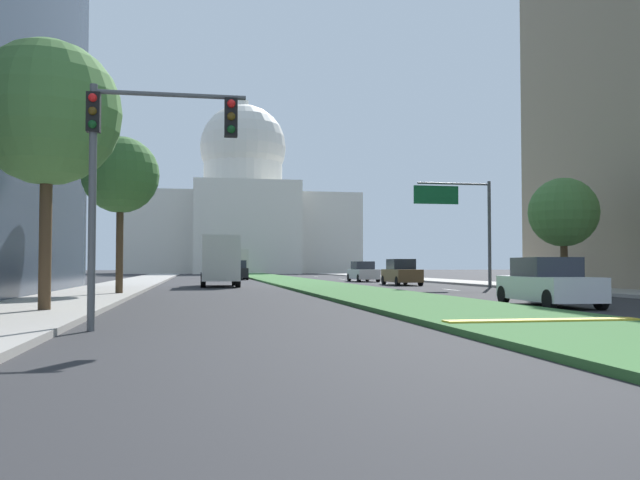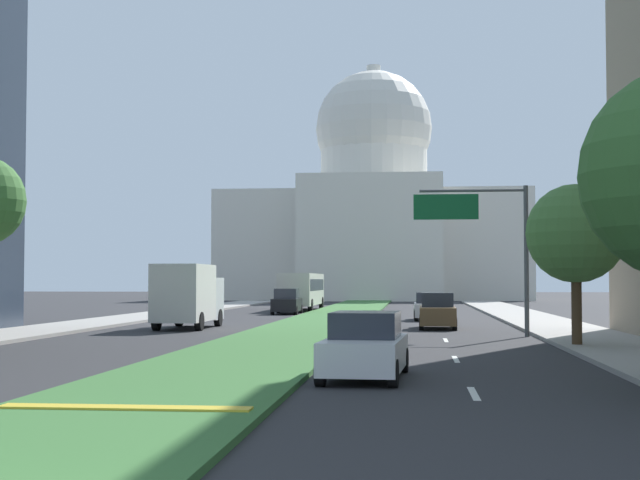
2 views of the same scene
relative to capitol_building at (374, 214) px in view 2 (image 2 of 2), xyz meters
The scene contains 15 objects.
ground_plane 56.09m from the capitol_building, 90.00° to the right, with size 260.00×260.00×0.00m, color #2B2B2D.
grass_median 61.56m from the capitol_building, 90.00° to the right, with size 5.05×100.41×0.14m, color #386B33.
median_curb_nose 102.64m from the capitol_building, 90.00° to the right, with size 4.54×0.50×0.04m, color gold.
lane_dashes_right 64.09m from the capitol_building, 84.21° to the right, with size 0.16×77.50×0.01m.
sidewalk_left 68.16m from the capitol_building, 100.46° to the right, with size 4.00×100.41×0.15m, color #9E9991.
sidewalk_right 68.16m from the capitol_building, 79.54° to the right, with size 4.00×100.41×0.15m, color #9E9991.
capitol_building is the anchor object (origin of this frame).
overhead_guide_sign 78.37m from the capitol_building, 83.99° to the right, with size 4.92×0.20×6.50m.
street_tree_right_mid 85.46m from the capitol_building, 82.68° to the right, with size 3.53×3.53×5.85m.
sedan_lead_stopped 95.91m from the capitol_building, 87.65° to the right, with size 2.11×4.52×1.63m.
sedan_midblock 72.38m from the capitol_building, 84.98° to the right, with size 1.85×4.37×1.79m.
sedan_distant 62.61m from the capitol_building, 84.42° to the right, with size 1.86×4.37×1.68m.
sedan_far_horizon 53.43m from the capitol_building, 94.32° to the right, with size 1.93×4.23×1.82m.
box_truck_delivery 73.36m from the capitol_building, 94.88° to the right, with size 2.40×6.40×3.20m.
city_bus 44.99m from the capitol_building, 95.09° to the right, with size 2.62×11.00×2.95m.
Camera 2 is at (5.12, -7.40, 2.42)m, focal length 52.14 mm.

